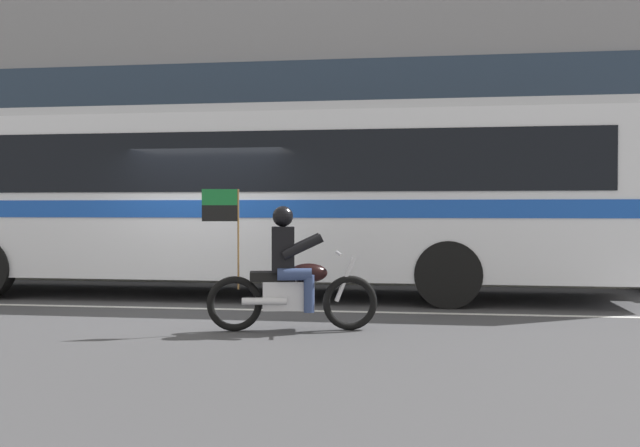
# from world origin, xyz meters

# --- Properties ---
(ground_plane) EXTENTS (60.00, 60.00, 0.00)m
(ground_plane) POSITION_xyz_m (0.00, 0.00, 0.00)
(ground_plane) COLOR #3D3D3F
(sidewalk_curb) EXTENTS (28.00, 3.80, 0.15)m
(sidewalk_curb) POSITION_xyz_m (0.00, 5.10, 0.07)
(sidewalk_curb) COLOR gray
(sidewalk_curb) RESTS_ON ground_plane
(lane_center_stripe) EXTENTS (26.60, 0.14, 0.01)m
(lane_center_stripe) POSITION_xyz_m (0.00, -0.60, 0.00)
(lane_center_stripe) COLOR silver
(lane_center_stripe) RESTS_ON ground_plane
(office_building_facade) EXTENTS (28.00, 0.89, 13.16)m
(office_building_facade) POSITION_xyz_m (0.00, 7.39, 6.59)
(office_building_facade) COLOR gray
(office_building_facade) RESTS_ON ground_plane
(transit_bus) EXTENTS (13.26, 2.68, 3.22)m
(transit_bus) POSITION_xyz_m (0.20, 1.19, 1.88)
(transit_bus) COLOR silver
(transit_bus) RESTS_ON ground_plane
(motorcycle_with_rider) EXTENTS (2.16, 0.76, 1.78)m
(motorcycle_with_rider) POSITION_xyz_m (1.81, -2.37, 0.67)
(motorcycle_with_rider) COLOR black
(motorcycle_with_rider) RESTS_ON ground_plane
(fire_hydrant) EXTENTS (0.22, 0.30, 0.75)m
(fire_hydrant) POSITION_xyz_m (-1.08, 4.23, 0.52)
(fire_hydrant) COLOR #4C8C3F
(fire_hydrant) RESTS_ON sidewalk_curb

